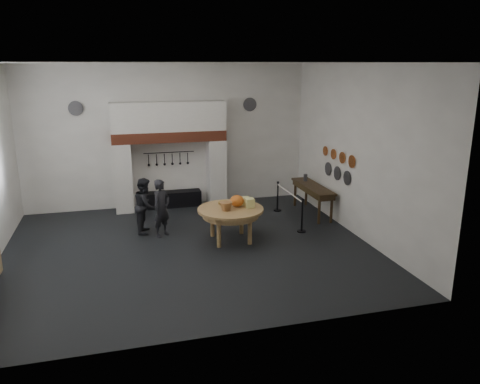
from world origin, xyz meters
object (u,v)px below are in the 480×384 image
object	(u,v)px
iron_range	(171,199)
barrier_post_near	(302,216)
side_table	(313,186)
work_table	(231,210)
visitor_far	(145,205)
barrier_post_far	(278,197)
visitor_near	(162,208)

from	to	relation	value
iron_range	barrier_post_near	size ratio (longest dim) A/B	2.11
iron_range	side_table	bearing A→B (deg)	-24.63
iron_range	side_table	xyz separation A→B (m)	(4.10, -1.88, 0.62)
work_table	visitor_far	bearing A→B (deg)	150.23
barrier_post_far	visitor_far	bearing A→B (deg)	-167.64
barrier_post_far	barrier_post_near	bearing A→B (deg)	-90.00
visitor_near	barrier_post_far	distance (m)	3.97
iron_range	visitor_far	size ratio (longest dim) A/B	1.24
work_table	visitor_far	xyz separation A→B (m)	(-2.09, 1.20, -0.08)
work_table	visitor_near	world-z (taller)	visitor_near
barrier_post_near	iron_range	bearing A→B (deg)	133.79
side_table	barrier_post_far	xyz separation A→B (m)	(-0.93, 0.57, -0.42)
work_table	barrier_post_near	distance (m)	2.08
barrier_post_near	visitor_far	bearing A→B (deg)	165.18
iron_range	barrier_post_far	bearing A→B (deg)	-22.43
visitor_near	barrier_post_near	size ratio (longest dim) A/B	1.73
visitor_near	visitor_far	xyz separation A→B (m)	(-0.40, 0.40, -0.01)
barrier_post_near	visitor_near	bearing A→B (deg)	169.47
iron_range	barrier_post_near	distance (m)	4.59
iron_range	visitor_near	xyz separation A→B (m)	(-0.56, -2.62, 0.53)
visitor_far	side_table	distance (m)	5.07
iron_range	side_table	world-z (taller)	side_table
iron_range	visitor_near	distance (m)	2.73
side_table	barrier_post_far	bearing A→B (deg)	148.42
work_table	visitor_far	world-z (taller)	visitor_far
iron_range	work_table	world-z (taller)	work_table
barrier_post_near	barrier_post_far	distance (m)	2.00
work_table	visitor_near	size ratio (longest dim) A/B	1.10
iron_range	visitor_near	world-z (taller)	visitor_near
barrier_post_far	side_table	bearing A→B (deg)	-31.58
work_table	barrier_post_far	xyz separation A→B (m)	(2.04, 2.10, -0.39)
side_table	visitor_far	bearing A→B (deg)	-176.19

